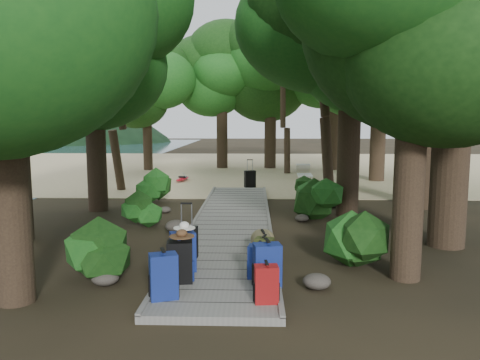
# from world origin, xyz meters

# --- Properties ---
(ground) EXTENTS (120.00, 120.00, 0.00)m
(ground) POSITION_xyz_m (0.00, 0.00, 0.00)
(ground) COLOR #302618
(ground) RESTS_ON ground
(sand_beach) EXTENTS (40.00, 22.00, 0.02)m
(sand_beach) POSITION_xyz_m (0.00, 16.00, 0.01)
(sand_beach) COLOR tan
(sand_beach) RESTS_ON ground
(boardwalk) EXTENTS (2.00, 12.00, 0.12)m
(boardwalk) POSITION_xyz_m (0.00, 1.00, 0.06)
(boardwalk) COLOR slate
(boardwalk) RESTS_ON ground
(backpack_left_a) EXTENTS (0.46, 0.39, 0.74)m
(backpack_left_a) POSITION_xyz_m (-0.73, -4.36, 0.49)
(backpack_left_a) COLOR navy
(backpack_left_a) RESTS_ON boardwalk
(backpack_left_b) EXTENTS (0.44, 0.34, 0.74)m
(backpack_left_b) POSITION_xyz_m (-0.61, -3.66, 0.49)
(backpack_left_b) COLOR black
(backpack_left_b) RESTS_ON boardwalk
(backpack_left_c) EXTENTS (0.48, 0.42, 0.76)m
(backpack_left_c) POSITION_xyz_m (-0.64, -3.11, 0.50)
(backpack_left_c) COLOR navy
(backpack_left_c) RESTS_ON boardwalk
(backpack_right_a) EXTENTS (0.35, 0.27, 0.60)m
(backpack_right_a) POSITION_xyz_m (0.76, -4.46, 0.42)
(backpack_right_a) COLOR maroon
(backpack_right_a) RESTS_ON boardwalk
(backpack_right_b) EXTENTS (0.46, 0.36, 0.75)m
(backpack_right_b) POSITION_xyz_m (0.78, -3.81, 0.50)
(backpack_right_b) COLOR navy
(backpack_right_b) RESTS_ON boardwalk
(backpack_right_c) EXTENTS (0.39, 0.31, 0.61)m
(backpack_right_c) POSITION_xyz_m (0.67, -3.43, 0.42)
(backpack_right_c) COLOR navy
(backpack_right_c) RESTS_ON boardwalk
(backpack_right_d) EXTENTS (0.38, 0.32, 0.50)m
(backpack_right_d) POSITION_xyz_m (0.77, -2.54, 0.37)
(backpack_right_d) COLOR #393E18
(backpack_right_d) RESTS_ON boardwalk
(duffel_right_khaki) EXTENTS (0.49, 0.67, 0.42)m
(duffel_right_khaki) POSITION_xyz_m (0.75, -1.99, 0.33)
(duffel_right_khaki) COLOR brown
(duffel_right_khaki) RESTS_ON boardwalk
(suitcase_on_boardwalk) EXTENTS (0.41, 0.26, 0.60)m
(suitcase_on_boardwalk) POSITION_xyz_m (-0.69, -2.32, 0.42)
(suitcase_on_boardwalk) COLOR black
(suitcase_on_boardwalk) RESTS_ON boardwalk
(lone_suitcase_on_sand) EXTENTS (0.48, 0.37, 0.67)m
(lone_suitcase_on_sand) POSITION_xyz_m (0.40, 7.80, 0.36)
(lone_suitcase_on_sand) COLOR black
(lone_suitcase_on_sand) RESTS_ON sand_beach
(hat_brown) EXTENTS (0.40, 0.40, 0.12)m
(hat_brown) POSITION_xyz_m (-0.57, -3.64, 0.92)
(hat_brown) COLOR #51351E
(hat_brown) RESTS_ON backpack_left_b
(hat_white) EXTENTS (0.37, 0.37, 0.12)m
(hat_white) POSITION_xyz_m (-0.61, -3.13, 0.94)
(hat_white) COLOR silver
(hat_white) RESTS_ON backpack_left_c
(kayak) EXTENTS (1.17, 2.88, 0.28)m
(kayak) POSITION_xyz_m (-2.62, 9.64, 0.16)
(kayak) COLOR red
(kayak) RESTS_ON sand_beach
(sun_lounger) EXTENTS (0.74, 2.07, 0.66)m
(sun_lounger) POSITION_xyz_m (2.88, 10.51, 0.35)
(sun_lounger) COLOR silver
(sun_lounger) RESTS_ON sand_beach
(tree_right_a) EXTENTS (4.34, 4.34, 7.23)m
(tree_right_a) POSITION_xyz_m (3.17, -3.04, 3.61)
(tree_right_a) COLOR black
(tree_right_a) RESTS_ON ground
(tree_right_c) EXTENTS (5.17, 5.17, 8.95)m
(tree_right_c) POSITION_xyz_m (3.22, 2.34, 4.47)
(tree_right_c) COLOR black
(tree_right_c) RESTS_ON ground
(tree_right_d) EXTENTS (6.37, 6.37, 11.68)m
(tree_right_d) POSITION_xyz_m (5.85, 3.65, 5.84)
(tree_right_d) COLOR black
(tree_right_d) RESTS_ON ground
(tree_right_e) EXTENTS (4.79, 4.79, 8.62)m
(tree_right_e) POSITION_xyz_m (4.14, 7.00, 4.31)
(tree_right_e) COLOR black
(tree_right_e) RESTS_ON ground
(tree_right_f) EXTENTS (5.37, 5.37, 9.58)m
(tree_right_f) POSITION_xyz_m (6.05, 10.13, 4.79)
(tree_right_f) COLOR black
(tree_right_f) RESTS_ON ground
(tree_left_a) EXTENTS (4.58, 4.58, 7.64)m
(tree_left_a) POSITION_xyz_m (-2.96, -4.27, 3.82)
(tree_left_a) COLOR black
(tree_left_a) RESTS_ON ground
(tree_left_b) EXTENTS (4.85, 4.85, 8.73)m
(tree_left_b) POSITION_xyz_m (-4.71, -0.72, 4.36)
(tree_left_b) COLOR black
(tree_left_b) RESTS_ON ground
(tree_left_c) EXTENTS (4.74, 4.74, 8.25)m
(tree_left_c) POSITION_xyz_m (-4.13, 2.87, 4.12)
(tree_left_c) COLOR black
(tree_left_c) RESTS_ON ground
(tree_back_a) EXTENTS (5.09, 5.09, 8.82)m
(tree_back_a) POSITION_xyz_m (-1.27, 15.68, 4.41)
(tree_back_a) COLOR black
(tree_back_a) RESTS_ON ground
(tree_back_b) EXTENTS (5.22, 5.22, 9.31)m
(tree_back_b) POSITION_xyz_m (1.46, 15.69, 4.66)
(tree_back_b) COLOR black
(tree_back_b) RESTS_ON ground
(tree_back_c) EXTENTS (5.59, 5.59, 10.05)m
(tree_back_c) POSITION_xyz_m (4.89, 14.94, 5.03)
(tree_back_c) COLOR black
(tree_back_c) RESTS_ON ground
(tree_back_d) EXTENTS (4.26, 4.26, 7.10)m
(tree_back_d) POSITION_xyz_m (-5.25, 14.46, 3.55)
(tree_back_d) COLOR black
(tree_back_d) RESTS_ON ground
(palm_right_a) EXTENTS (4.94, 4.94, 8.42)m
(palm_right_a) POSITION_xyz_m (3.32, 5.45, 4.21)
(palm_right_a) COLOR #184012
(palm_right_a) RESTS_ON ground
(palm_right_b) EXTENTS (4.18, 4.18, 8.07)m
(palm_right_b) POSITION_xyz_m (5.17, 11.49, 4.04)
(palm_right_b) COLOR #184012
(palm_right_b) RESTS_ON ground
(palm_right_c) EXTENTS (4.38, 4.38, 6.97)m
(palm_right_c) POSITION_xyz_m (2.49, 13.16, 3.48)
(palm_right_c) COLOR #184012
(palm_right_c) RESTS_ON ground
(palm_left_a) EXTENTS (4.43, 4.43, 7.04)m
(palm_left_a) POSITION_xyz_m (-4.87, 6.97, 3.52)
(palm_left_a) COLOR #184012
(palm_left_a) RESTS_ON ground
(rock_left_a) EXTENTS (0.46, 0.41, 0.25)m
(rock_left_a) POSITION_xyz_m (-1.87, -3.51, 0.13)
(rock_left_a) COLOR #4C473F
(rock_left_a) RESTS_ON ground
(rock_left_b) EXTENTS (0.40, 0.36, 0.22)m
(rock_left_b) POSITION_xyz_m (-2.40, -1.52, 0.11)
(rock_left_b) COLOR #4C473F
(rock_left_b) RESTS_ON ground
(rock_left_c) EXTENTS (0.54, 0.48, 0.29)m
(rock_left_c) POSITION_xyz_m (-1.32, 0.21, 0.15)
(rock_left_c) COLOR #4C473F
(rock_left_c) RESTS_ON ground
(rock_left_d) EXTENTS (0.33, 0.30, 0.18)m
(rock_left_d) POSITION_xyz_m (-2.04, 2.57, 0.09)
(rock_left_d) COLOR #4C473F
(rock_left_d) RESTS_ON ground
(rock_right_a) EXTENTS (0.45, 0.41, 0.25)m
(rock_right_a) POSITION_xyz_m (1.59, -3.59, 0.13)
(rock_right_a) COLOR #4C473F
(rock_right_a) RESTS_ON ground
(rock_right_b) EXTENTS (0.42, 0.38, 0.23)m
(rock_right_b) POSITION_xyz_m (2.71, -1.50, 0.11)
(rock_right_b) COLOR #4C473F
(rock_right_b) RESTS_ON ground
(rock_right_c) EXTENTS (0.36, 0.33, 0.20)m
(rock_right_c) POSITION_xyz_m (1.86, 1.47, 0.10)
(rock_right_c) COLOR #4C473F
(rock_right_c) RESTS_ON ground
(rock_right_d) EXTENTS (0.59, 0.53, 0.32)m
(rock_right_d) POSITION_xyz_m (3.03, 3.59, 0.16)
(rock_right_d) COLOR #4C473F
(rock_right_d) RESTS_ON ground
(shrub_left_a) EXTENTS (1.12, 1.12, 1.01)m
(shrub_left_a) POSITION_xyz_m (-2.08, -3.29, 0.50)
(shrub_left_a) COLOR #185018
(shrub_left_a) RESTS_ON ground
(shrub_left_b) EXTENTS (0.95, 0.95, 0.86)m
(shrub_left_b) POSITION_xyz_m (-2.24, 0.66, 0.43)
(shrub_left_b) COLOR #185018
(shrub_left_b) RESTS_ON ground
(shrub_left_c) EXTENTS (1.24, 1.24, 1.12)m
(shrub_left_c) POSITION_xyz_m (-2.70, 4.29, 0.56)
(shrub_left_c) COLOR #185018
(shrub_left_c) RESTS_ON ground
(shrub_right_a) EXTENTS (1.13, 1.13, 1.02)m
(shrub_right_a) POSITION_xyz_m (2.55, -2.54, 0.51)
(shrub_right_a) COLOR #185018
(shrub_right_a) RESTS_ON ground
(shrub_right_b) EXTENTS (1.34, 1.34, 1.21)m
(shrub_right_b) POSITION_xyz_m (2.42, 1.92, 0.60)
(shrub_right_b) COLOR #185018
(shrub_right_b) RESTS_ON ground
(shrub_right_c) EXTENTS (0.79, 0.79, 0.71)m
(shrub_right_c) POSITION_xyz_m (2.33, 5.27, 0.35)
(shrub_right_c) COLOR #185018
(shrub_right_c) RESTS_ON ground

